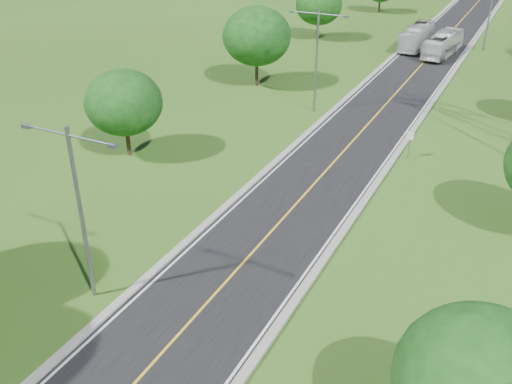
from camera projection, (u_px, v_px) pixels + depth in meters
ground at (408, 80)px, 67.11m from camera, size 260.00×260.00×0.00m
road at (420, 67)px, 71.82m from camera, size 8.00×150.00×0.06m
curb_left at (387, 62)px, 73.47m from camera, size 0.50×150.00×0.22m
curb_right at (455, 70)px, 70.09m from camera, size 0.50×150.00×0.22m
speed_limit_sign at (410, 140)px, 46.97m from camera, size 0.55×0.09×2.40m
streetlight_near_left at (79, 202)px, 28.92m from camera, size 5.90×0.25×10.00m
streetlight_mid_left at (317, 53)px, 54.88m from camera, size 5.90×0.25×10.00m
streetlight_far_right at (491, 6)px, 76.08m from camera, size 5.90×0.25×10.00m
tree_lb at (124, 103)px, 46.09m from camera, size 6.30×6.30×7.33m
tree_lc at (257, 36)px, 62.56m from camera, size 7.56×7.56×8.79m
tree_ld at (319, 5)px, 82.53m from camera, size 6.72×6.72×7.82m
tree_ra at (482, 383)px, 20.03m from camera, size 6.30×6.30×7.33m
bus_outbound at (443, 44)px, 75.83m from camera, size 3.64×11.04×3.02m
bus_inbound at (417, 37)px, 79.53m from camera, size 2.66×11.04×3.07m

